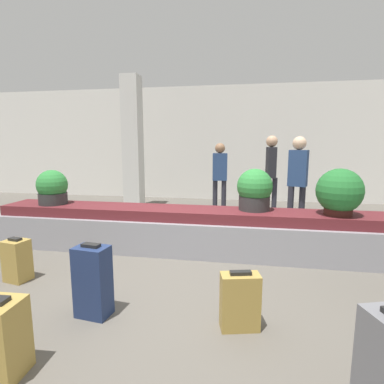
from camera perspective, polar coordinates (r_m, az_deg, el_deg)
The scene contains 13 objects.
ground_plane at distance 3.44m, azimuth -3.84°, elevation -18.25°, with size 18.00×18.00×0.00m, color #59544C.
back_wall at distance 8.65m, azimuth 5.11°, elevation 9.14°, with size 18.00×0.06×3.20m.
carousel at distance 4.48m, azimuth 0.00°, elevation -7.44°, with size 6.14×0.76×0.64m.
pillar at distance 7.53m, azimuth -11.21°, elevation 9.03°, with size 0.41×0.41×3.20m.
suitcase_0 at distance 2.75m, azimuth 9.11°, elevation -19.88°, with size 0.36×0.24×0.52m.
suitcase_2 at distance 3.01m, azimuth -18.37°, elevation -15.82°, with size 0.33×0.25×0.69m.
suitcase_5 at distance 4.10m, azimuth -30.36°, elevation -11.15°, with size 0.29×0.26×0.52m.
potted_plant_0 at distance 4.37m, azimuth 11.84°, elevation 0.33°, with size 0.50×0.50×0.59m.
potted_plant_1 at distance 5.20m, azimuth -25.07°, elevation 0.68°, with size 0.47×0.47×0.54m.
potted_plant_2 at distance 4.41m, azimuth 26.27°, elevation -0.08°, with size 0.60×0.60×0.62m.
traveler_0 at distance 5.75m, azimuth 19.49°, elevation 3.10°, with size 0.36×0.29×1.72m.
traveler_1 at distance 6.84m, azimuth 14.78°, elevation 4.48°, with size 0.31×0.34×1.77m.
traveler_2 at distance 6.82m, azimuth 5.30°, elevation 3.74°, with size 0.34×0.23×1.61m.
Camera 1 is at (0.74, -2.97, 1.57)m, focal length 28.00 mm.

